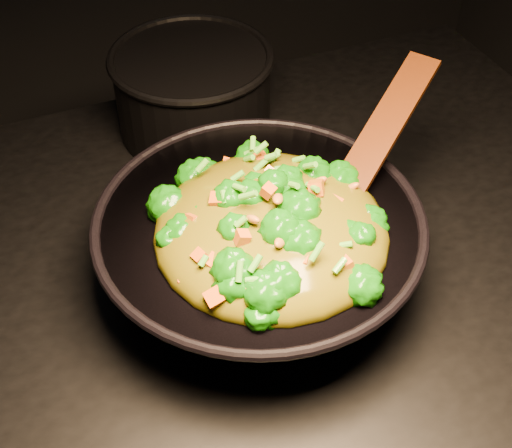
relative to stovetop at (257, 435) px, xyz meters
name	(u,v)px	position (x,y,z in m)	size (l,w,h in m)	color
stovetop	(257,435)	(0.00, 0.00, 0.00)	(1.20, 0.90, 0.90)	black
wok	(259,252)	(-0.01, -0.03, 0.51)	(0.39, 0.39, 0.11)	black
stir_fry	(272,206)	(-0.01, -0.06, 0.61)	(0.28, 0.28, 0.10)	#146707
spatula	(375,143)	(0.16, 0.00, 0.61)	(0.29, 0.04, 0.01)	#341505
back_pot	(193,92)	(0.02, 0.32, 0.52)	(0.24, 0.24, 0.14)	black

